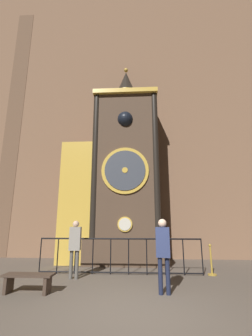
{
  "coord_description": "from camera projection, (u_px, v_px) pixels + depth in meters",
  "views": [
    {
      "loc": [
        0.17,
        -4.64,
        1.73
      ],
      "look_at": [
        -0.39,
        5.17,
        4.02
      ],
      "focal_mm": 24.0,
      "sensor_mm": 36.0,
      "label": 1
    }
  ],
  "objects": [
    {
      "name": "ground_plane",
      "position": [
        131.0,
        317.0,
        4.12
      ],
      "size": [
        28.0,
        28.0,
        0.0
      ],
      "primitive_type": "plane",
      "color": "brown"
    },
    {
      "name": "cathedral_back_wall",
      "position": [
        133.0,
        106.0,
        12.2
      ],
      "size": [
        24.0,
        0.32,
        15.61
      ],
      "color": "#846047",
      "rests_on": "ground_plane"
    },
    {
      "name": "clock_tower",
      "position": [
        116.0,
        177.0,
        9.99
      ],
      "size": [
        4.49,
        1.79,
        9.14
      ],
      "color": "brown",
      "rests_on": "ground_plane"
    },
    {
      "name": "railing_fence",
      "position": [
        120.0,
        254.0,
        7.46
      ],
      "size": [
        5.43,
        0.05,
        1.14
      ],
      "color": "black",
      "rests_on": "ground_plane"
    },
    {
      "name": "visitor_near",
      "position": [
        75.0,
        243.0,
        7.0
      ],
      "size": [
        0.35,
        0.24,
        1.71
      ],
      "rotation": [
        0.0,
        0.0,
        0.07
      ],
      "color": "#58554F",
      "rests_on": "ground_plane"
    },
    {
      "name": "visitor_far",
      "position": [
        163.0,
        248.0,
        5.57
      ],
      "size": [
        0.37,
        0.27,
        1.76
      ],
      "rotation": [
        0.0,
        0.0,
        -0.16
      ],
      "color": "#1B213A",
      "rests_on": "ground_plane"
    },
    {
      "name": "stanchion_post",
      "position": [
        211.0,
        265.0,
        7.3
      ],
      "size": [
        0.28,
        0.28,
        0.96
      ],
      "color": "#B28E33",
      "rests_on": "ground_plane"
    },
    {
      "name": "visitor_bench",
      "position": [
        28.0,
        280.0,
        5.5
      ],
      "size": [
        1.22,
        0.4,
        0.44
      ],
      "color": "#423328",
      "rests_on": "ground_plane"
    }
  ]
}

